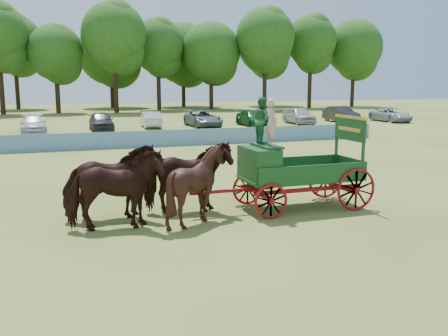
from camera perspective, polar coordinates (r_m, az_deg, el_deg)
ground at (r=17.17m, az=18.01°, el=-4.54°), size 160.00×160.00×0.00m
horse_lead_left at (r=14.21m, az=-12.40°, el=-2.50°), size 2.79×1.42×2.29m
horse_lead_right at (r=15.28m, az=-12.91°, el=-1.65°), size 2.78×1.39×2.29m
horse_wheel_left at (r=14.67m, az=-3.06°, el=-1.88°), size 2.30×2.10×2.30m
horse_wheel_right at (r=15.71m, az=-4.18°, el=-1.10°), size 2.81×1.47×2.29m
farm_dray at (r=16.18m, az=6.51°, el=0.77°), size 6.00×2.00×3.64m
sponsor_banner at (r=32.71m, az=-2.77°, el=3.58°), size 26.00×0.08×1.05m
parked_cars at (r=44.28m, az=-7.86°, el=5.47°), size 50.94×6.52×1.63m
treeline at (r=73.77m, az=-15.07°, el=13.72°), size 88.68×22.26×14.76m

